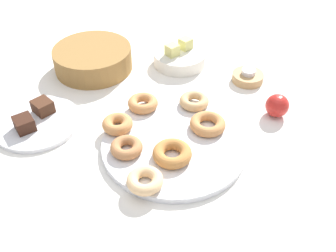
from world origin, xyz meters
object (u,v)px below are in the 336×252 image
at_px(brownie_far, 43,107).
at_px(melon_chunk_left, 172,50).
at_px(donut_0, 172,154).
at_px(donut_1, 127,147).
at_px(brownie_near, 24,124).
at_px(donut_2, 117,124).
at_px(donut_3, 209,125).
at_px(donut_6, 145,181).
at_px(candle_holder, 248,77).
at_px(basket, 93,59).
at_px(donut_plate, 174,144).
at_px(cake_plate, 37,123).
at_px(donut_5, 144,103).
at_px(fruit_bowl, 180,58).
at_px(donut_4, 194,101).
at_px(tealight, 249,72).
at_px(melon_chunk_right, 186,44).
at_px(apple, 277,106).

distance_m(brownie_far, melon_chunk_left, 0.44).
xyz_separation_m(donut_0, donut_1, (-0.08, 0.08, -0.00)).
bearing_deg(brownie_near, donut_2, -31.55).
relative_size(donut_2, donut_3, 0.85).
bearing_deg(brownie_near, donut_3, -31.64).
xyz_separation_m(donut_1, donut_6, (-0.01, -0.12, 0.00)).
xyz_separation_m(candle_holder, basket, (-0.38, 0.32, 0.02)).
bearing_deg(donut_0, candle_holder, 24.85).
distance_m(donut_plate, cake_plate, 0.38).
bearing_deg(donut_6, basket, 79.42).
relative_size(cake_plate, brownie_near, 4.53).
distance_m(donut_6, melon_chunk_left, 0.53).
bearing_deg(donut_5, donut_plate, -91.27).
relative_size(donut_plate, candle_holder, 3.81).
height_order(donut_5, basket, basket).
bearing_deg(donut_2, fruit_bowl, 32.65).
xyz_separation_m(candle_holder, fruit_bowl, (-0.13, 0.20, 0.01)).
xyz_separation_m(donut_2, donut_6, (-0.03, -0.21, -0.00)).
distance_m(donut_2, melon_chunk_left, 0.36).
bearing_deg(basket, candle_holder, -39.42).
height_order(donut_4, fruit_bowl, same).
bearing_deg(donut_5, melon_chunk_left, 40.36).
distance_m(cake_plate, brownie_near, 0.05).
distance_m(donut_2, candle_holder, 0.45).
xyz_separation_m(brownie_far, melon_chunk_left, (0.44, 0.03, 0.03)).
bearing_deg(candle_holder, cake_plate, 168.11).
bearing_deg(donut_0, tealight, 24.85).
relative_size(donut_0, fruit_bowl, 0.56).
height_order(brownie_far, fruit_bowl, brownie_far).
distance_m(donut_5, cake_plate, 0.29).
height_order(donut_plate, candle_holder, candle_holder).
bearing_deg(melon_chunk_left, donut_3, -105.60).
height_order(donut_plate, fruit_bowl, fruit_bowl).
height_order(candle_holder, melon_chunk_right, melon_chunk_right).
distance_m(donut_6, brownie_near, 0.38).
xyz_separation_m(basket, melon_chunk_left, (0.23, -0.12, 0.02)).
relative_size(donut_0, donut_4, 1.15).
relative_size(donut_5, fruit_bowl, 0.49).
xyz_separation_m(donut_1, melon_chunk_left, (0.31, 0.30, 0.03)).
bearing_deg(donut_0, donut_plate, 53.41).
distance_m(cake_plate, brownie_far, 0.05).
distance_m(donut_2, tealight, 0.45).
bearing_deg(tealight, fruit_bowl, 123.17).
bearing_deg(donut_plate, donut_2, 129.45).
height_order(melon_chunk_left, apple, melon_chunk_left).
distance_m(tealight, fruit_bowl, 0.23).
distance_m(donut_4, cake_plate, 0.43).
height_order(donut_plate, donut_3, donut_3).
xyz_separation_m(tealight, fruit_bowl, (-0.13, 0.20, -0.01)).
height_order(donut_5, donut_6, same).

